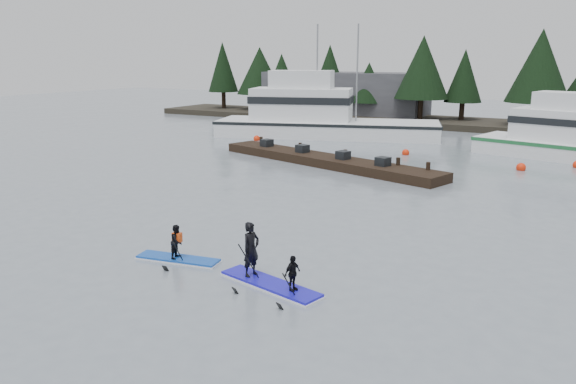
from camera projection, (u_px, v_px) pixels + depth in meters
The scene contains 11 objects.
ground at pixel (202, 260), 18.95m from camera, with size 160.00×160.00×0.00m, color slate.
far_shore at pixel (468, 124), 54.53m from camera, with size 70.00×8.00×0.60m, color #2D281E.
treeline at pixel (468, 127), 54.60m from camera, with size 60.00×4.00×8.00m, color black, non-canonical shape.
waterfront_building at pixel (344, 95), 62.34m from camera, with size 18.00×6.00×5.00m, color #4C4C51.
fishing_boat_large at pixel (320, 127), 48.18m from camera, with size 19.38×10.53×10.43m.
floating_dock at pixel (325, 160), 35.57m from camera, with size 16.79×2.24×0.56m, color black.
buoy_a at pixel (257, 140), 45.94m from camera, with size 0.53×0.53×0.53m, color red.
buoy_d at pixel (521, 170), 33.92m from camera, with size 0.57×0.57×0.57m, color red.
buoy_b at pixel (406, 155), 39.24m from camera, with size 0.52×0.52×0.52m, color red.
paddleboard_solo at pixel (178, 249), 18.82m from camera, with size 2.95×1.20×1.76m.
paddleboard_duo at pixel (265, 266), 16.80m from camera, with size 3.60×1.68×2.36m.
Camera 1 is at (11.26, -14.19, 6.69)m, focal length 35.00 mm.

